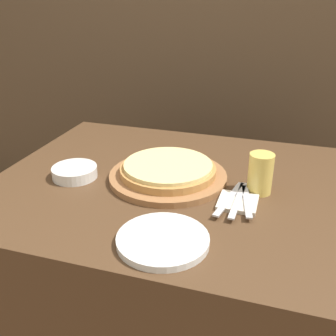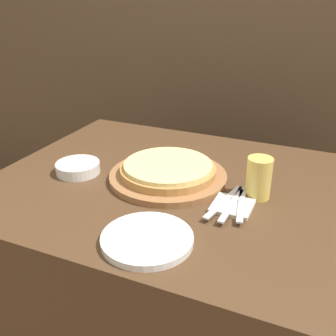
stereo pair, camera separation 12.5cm
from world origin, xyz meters
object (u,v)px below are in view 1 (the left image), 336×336
dinner_plate (163,240)px  fork (229,198)px  dinner_knife (238,200)px  side_bowl (75,172)px  spoon (247,201)px  pizza_on_board (168,172)px  beer_glass (261,172)px

dinner_plate → fork: 0.27m
dinner_plate → dinner_knife: bearing=58.8°
side_bowl → dinner_plate: bearing=-33.9°
dinner_plate → spoon: size_ratio=1.24×
spoon → fork: bearing=180.0°
pizza_on_board → beer_glass: bearing=-0.1°
fork → spoon: (0.05, 0.00, 0.00)m
side_bowl → fork: size_ratio=0.67×
pizza_on_board → beer_glass: beer_glass is taller
dinner_knife → spoon: same height
fork → beer_glass: bearing=51.3°
pizza_on_board → beer_glass: (0.29, -0.00, 0.04)m
pizza_on_board → beer_glass: 0.29m
spoon → dinner_knife: bearing=180.0°
beer_glass → dinner_knife: bearing=-118.0°
side_bowl → dinner_knife: (0.53, -0.02, -0.00)m
dinner_plate → fork: (0.12, 0.24, 0.01)m
beer_glass → spoon: (-0.02, -0.09, -0.05)m
pizza_on_board → side_bowl: size_ratio=2.60×
pizza_on_board → dinner_knife: size_ratio=1.74×
dinner_knife → beer_glass: bearing=62.0°
fork → pizza_on_board: bearing=156.4°
beer_glass → fork: (-0.07, -0.09, -0.05)m
beer_glass → side_bowl: bearing=-172.7°
dinner_plate → side_bowl: bearing=146.1°
beer_glass → fork: 0.13m
dinner_plate → side_bowl: side_bowl is taller
fork → spoon: bearing=0.0°
fork → dinner_knife: bearing=0.0°
dinner_plate → fork: dinner_plate is taller
side_bowl → dinner_knife: 0.53m
dinner_knife → spoon: 0.02m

